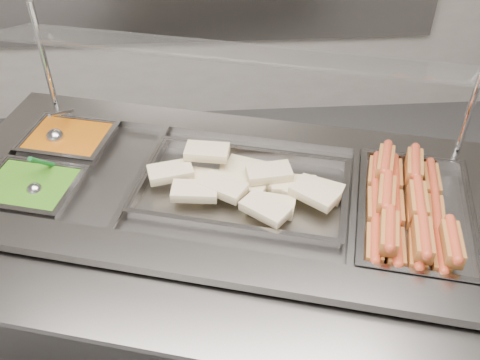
{
  "coord_description": "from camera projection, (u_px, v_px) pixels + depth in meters",
  "views": [
    {
      "loc": [
        -0.06,
        -0.99,
        2.21
      ],
      "look_at": [
        0.04,
        0.47,
        0.99
      ],
      "focal_mm": 40.0,
      "sensor_mm": 36.0,
      "label": 1
    }
  ],
  "objects": [
    {
      "name": "pan_wraps",
      "position": [
        243.0,
        191.0,
        1.95
      ],
      "size": [
        0.82,
        0.61,
        0.08
      ],
      "color": "gray",
      "rests_on": "steam_counter"
    },
    {
      "name": "hotdogs_in_buns",
      "position": [
        406.0,
        207.0,
        1.83
      ],
      "size": [
        0.39,
        0.6,
        0.13
      ],
      "color": "#A25D22",
      "rests_on": "pan_hotdogs"
    },
    {
      "name": "ladle",
      "position": [
        56.0,
        136.0,
        2.15
      ],
      "size": [
        0.09,
        0.21,
        0.15
      ],
      "color": "#B9BABF",
      "rests_on": "pan_beans"
    },
    {
      "name": "pan_beans",
      "position": [
        70.0,
        145.0,
        2.19
      ],
      "size": [
        0.38,
        0.33,
        0.11
      ],
      "color": "gray",
      "rests_on": "steam_counter"
    },
    {
      "name": "pan_hotdogs",
      "position": [
        413.0,
        218.0,
        1.86
      ],
      "size": [
        0.51,
        0.67,
        0.11
      ],
      "color": "gray",
      "rests_on": "steam_counter"
    },
    {
      "name": "pan_peas",
      "position": [
        33.0,
        194.0,
        1.96
      ],
      "size": [
        0.38,
        0.33,
        0.11
      ],
      "color": "gray",
      "rests_on": "steam_counter"
    },
    {
      "name": "serving_spoon",
      "position": [
        36.0,
        185.0,
        1.92
      ],
      "size": [
        0.08,
        0.18,
        0.16
      ],
      "color": "#B9BABF",
      "rests_on": "pan_peas"
    },
    {
      "name": "tortilla_wraps",
      "position": [
        250.0,
        183.0,
        1.93
      ],
      "size": [
        0.72,
        0.43,
        0.11
      ],
      "color": "#CBB988",
      "rests_on": "pan_wraps"
    },
    {
      "name": "tray_rail",
      "position": [
        184.0,
        315.0,
        1.56
      ],
      "size": [
        1.93,
        0.88,
        0.06
      ],
      "color": "slate",
      "rests_on": "steam_counter"
    },
    {
      "name": "steam_counter",
      "position": [
        228.0,
        271.0,
        2.25
      ],
      "size": [
        2.18,
        1.4,
        0.97
      ],
      "color": "slate",
      "rests_on": "ground"
    },
    {
      "name": "sneeze_guard",
      "position": [
        239.0,
        55.0,
        1.87
      ],
      "size": [
        1.79,
        0.77,
        0.47
      ],
      "color": "silver",
      "rests_on": "steam_counter"
    }
  ]
}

